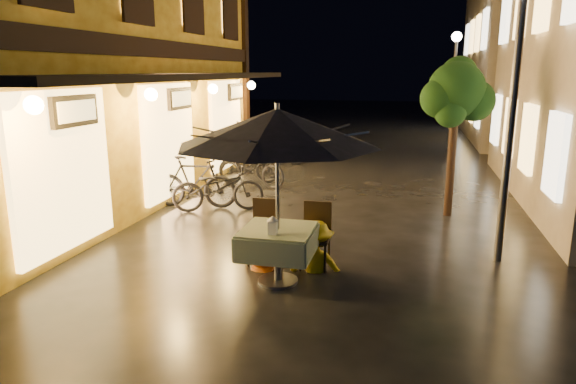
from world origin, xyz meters
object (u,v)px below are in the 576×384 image
(table_lantern, at_px, (273,224))
(bicycle_0, at_px, (218,188))
(patio_umbrella, at_px, (277,128))
(person_yellow, at_px, (316,222))
(cafe_table, at_px, (278,242))
(person_orange, at_px, (263,219))
(streetlamp_near, at_px, (517,67))

(table_lantern, bearing_deg, bicycle_0, 121.07)
(patio_umbrella, relative_size, bicycle_0, 1.43)
(bicycle_0, bearing_deg, person_yellow, -159.69)
(cafe_table, distance_m, table_lantern, 0.42)
(cafe_table, relative_size, person_yellow, 0.68)
(cafe_table, distance_m, person_orange, 0.66)
(cafe_table, xyz_separation_m, person_orange, (-0.36, 0.53, 0.16))
(streetlamp_near, height_order, cafe_table, streetlamp_near)
(person_orange, distance_m, bicycle_0, 3.32)
(table_lantern, height_order, person_orange, person_orange)
(table_lantern, height_order, person_yellow, person_yellow)
(patio_umbrella, bearing_deg, cafe_table, 0.00)
(cafe_table, relative_size, patio_umbrella, 0.36)
(person_yellow, bearing_deg, streetlamp_near, -171.15)
(patio_umbrella, xyz_separation_m, person_orange, (-0.36, 0.53, -1.41))
(patio_umbrella, bearing_deg, table_lantern, -90.00)
(streetlamp_near, xyz_separation_m, cafe_table, (-3.10, -1.60, -2.33))
(cafe_table, distance_m, person_yellow, 0.73)
(person_orange, height_order, person_yellow, person_orange)
(patio_umbrella, relative_size, person_orange, 1.83)
(streetlamp_near, xyz_separation_m, person_yellow, (-2.68, -1.01, -2.19))
(person_orange, bearing_deg, cafe_table, 139.23)
(streetlamp_near, height_order, person_yellow, streetlamp_near)
(streetlamp_near, distance_m, cafe_table, 4.19)
(bicycle_0, bearing_deg, patio_umbrella, -169.92)
(patio_umbrella, xyz_separation_m, table_lantern, (0.00, -0.25, -1.23))
(streetlamp_near, xyz_separation_m, patio_umbrella, (-3.10, -1.60, -0.77))
(bicycle_0, bearing_deg, table_lantern, -171.80)
(patio_umbrella, relative_size, person_yellow, 1.87)
(patio_umbrella, height_order, table_lantern, patio_umbrella)
(cafe_table, relative_size, bicycle_0, 0.52)
(streetlamp_near, bearing_deg, cafe_table, -152.75)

